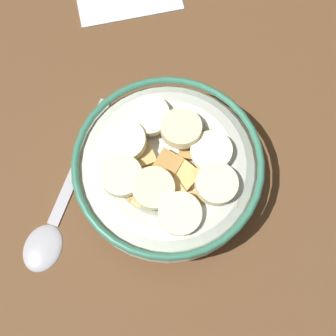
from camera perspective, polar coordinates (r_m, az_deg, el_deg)
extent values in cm
cube|color=brown|center=(42.21, 0.00, -1.69)|extent=(108.94, 108.94, 2.00)
cylinder|color=beige|center=(40.96, 0.00, -1.17)|extent=(8.49, 8.49, 0.60)
torus|color=beige|center=(39.05, 0.00, -0.32)|extent=(15.43, 15.43, 4.60)
torus|color=#337259|center=(37.15, 0.00, 0.63)|extent=(15.57, 15.57, 0.60)
cylinder|color=white|center=(38.22, 0.00, 0.09)|extent=(12.67, 12.67, 0.40)
cube|color=tan|center=(37.36, 2.12, -0.97)|extent=(2.74, 2.73, 0.98)
cube|color=tan|center=(36.36, 0.31, -6.21)|extent=(2.51, 2.45, 1.11)
cube|color=#B78947|center=(37.97, 5.61, 1.49)|extent=(2.46, 2.44, 0.93)
cube|color=tan|center=(38.90, -3.69, 5.08)|extent=(2.65, 2.69, 1.08)
cube|color=tan|center=(38.28, -5.94, 2.97)|extent=(2.76, 2.77, 1.05)
cube|color=tan|center=(39.05, -0.42, 6.21)|extent=(2.55, 2.53, 0.95)
cube|color=tan|center=(36.83, -3.51, -3.49)|extent=(2.15, 2.09, 1.01)
cube|color=tan|center=(37.45, -6.93, -1.78)|extent=(2.79, 2.79, 1.07)
cube|color=tan|center=(36.77, 3.97, -4.20)|extent=(2.04, 2.13, 1.10)
cube|color=#AD7F42|center=(38.11, 2.91, 2.39)|extent=(2.59, 2.63, 1.09)
cube|color=tan|center=(36.79, 0.92, -3.55)|extent=(2.68, 2.63, 1.14)
cube|color=tan|center=(37.90, -3.17, 1.35)|extent=(2.28, 2.34, 1.04)
cube|color=#AD7F42|center=(37.60, -0.23, 1.07)|extent=(2.73, 2.73, 0.89)
cube|color=tan|center=(38.97, 4.17, 5.17)|extent=(2.42, 2.36, 1.10)
cube|color=tan|center=(37.07, 7.08, -3.34)|extent=(2.46, 2.45, 0.89)
cube|color=#AD7F42|center=(36.90, -6.46, -4.50)|extent=(2.79, 2.78, 1.07)
cube|color=tan|center=(37.28, -1.98, -1.37)|extent=(2.03, 1.93, 1.11)
cube|color=tan|center=(37.36, 4.91, -1.09)|extent=(2.39, 2.42, 0.96)
cube|color=#B78947|center=(38.60, 7.03, 3.83)|extent=(2.42, 2.39, 1.00)
cylinder|color=#F9EFC6|center=(37.10, 5.21, 2.66)|extent=(4.77, 4.72, 1.42)
cylinder|color=beige|center=(35.86, -1.82, -2.50)|extent=(4.73, 4.72, 1.07)
cylinder|color=beige|center=(37.18, 1.63, 4.90)|extent=(3.44, 3.51, 1.32)
cylinder|color=#F4EABC|center=(38.13, -2.25, 6.46)|extent=(4.07, 4.05, 1.44)
cylinder|color=#F4EABC|center=(35.95, 5.97, -1.96)|extent=(4.47, 4.43, 1.11)
cylinder|color=#F4EABC|center=(35.32, 1.02, -5.72)|extent=(4.62, 4.66, 1.48)
cylinder|color=#F4EABC|center=(36.23, -5.78, -0.96)|extent=(4.50, 4.49, 1.17)
cylinder|color=#F4EABC|center=(37.35, -5.23, 3.37)|extent=(4.40, 4.38, 1.46)
ellipsoid|color=#A5A5AD|center=(40.91, -15.26, -9.40)|extent=(4.90, 5.21, 0.80)
cube|color=#A5A5AD|center=(42.35, -10.75, 1.02)|extent=(7.30, 11.31, 0.36)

